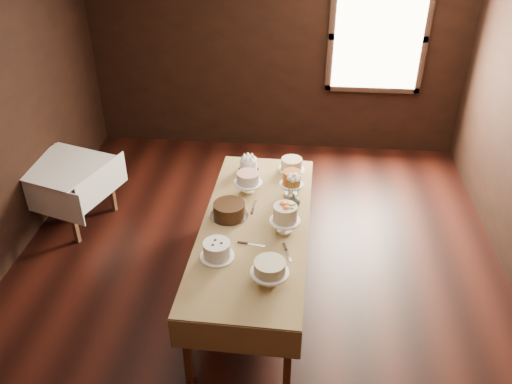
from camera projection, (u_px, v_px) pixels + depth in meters
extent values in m
cube|color=black|center=(254.00, 285.00, 5.12)|extent=(5.00, 6.00, 0.01)
cube|color=black|center=(276.00, 49.00, 6.88)|extent=(5.00, 0.02, 2.80)
cube|color=#FFEABF|center=(378.00, 38.00, 6.62)|extent=(1.10, 0.05, 1.30)
cube|color=#452718|center=(187.00, 350.00, 4.01)|extent=(0.06, 0.06, 0.68)
cube|color=#452718|center=(233.00, 193.00, 5.90)|extent=(0.06, 0.06, 0.68)
cube|color=#452718|center=(288.00, 359.00, 3.93)|extent=(0.06, 0.06, 0.68)
cube|color=#452718|center=(302.00, 197.00, 5.82)|extent=(0.06, 0.06, 0.68)
cube|color=#452718|center=(255.00, 227.00, 4.71)|extent=(0.96, 2.40, 0.04)
cube|color=#A38454|center=(255.00, 224.00, 4.69)|extent=(1.02, 2.46, 0.01)
cube|color=#452718|center=(25.00, 203.00, 5.74)|extent=(0.06, 0.06, 0.66)
cube|color=#452718|center=(65.00, 175.00, 6.25)|extent=(0.06, 0.06, 0.66)
cube|color=#452718|center=(73.00, 217.00, 5.52)|extent=(0.06, 0.06, 0.66)
cube|color=#452718|center=(111.00, 186.00, 6.03)|extent=(0.06, 0.06, 0.66)
cube|color=#452718|center=(63.00, 168.00, 5.70)|extent=(0.96, 0.96, 0.04)
cube|color=white|center=(62.00, 166.00, 5.68)|extent=(1.06, 1.06, 0.01)
cylinder|color=silver|center=(248.00, 170.00, 5.49)|extent=(0.22, 0.22, 0.01)
cylinder|color=silver|center=(248.00, 164.00, 5.45)|extent=(0.21, 0.21, 0.13)
cylinder|color=white|center=(291.00, 169.00, 5.50)|extent=(0.28, 0.28, 0.01)
cylinder|color=beige|center=(292.00, 164.00, 5.47)|extent=(0.29, 0.29, 0.12)
cylinder|color=white|center=(248.00, 186.00, 5.12)|extent=(0.28, 0.28, 0.12)
cylinder|color=silver|center=(248.00, 177.00, 5.06)|extent=(0.24, 0.24, 0.09)
cylinder|color=white|center=(291.00, 189.00, 5.07)|extent=(0.23, 0.23, 0.13)
cylinder|color=#AC5118|center=(292.00, 177.00, 4.99)|extent=(0.24, 0.24, 0.14)
cylinder|color=silver|center=(229.00, 216.00, 4.79)|extent=(0.35, 0.35, 0.01)
cylinder|color=#311A0A|center=(229.00, 209.00, 4.75)|extent=(0.41, 0.41, 0.12)
cylinder|color=white|center=(285.00, 225.00, 4.57)|extent=(0.27, 0.27, 0.13)
cylinder|color=beige|center=(285.00, 212.00, 4.49)|extent=(0.29, 0.29, 0.15)
cylinder|color=white|center=(217.00, 256.00, 4.30)|extent=(0.29, 0.29, 0.01)
cylinder|color=silver|center=(217.00, 249.00, 4.26)|extent=(0.30, 0.30, 0.13)
cylinder|color=white|center=(270.00, 276.00, 4.01)|extent=(0.30, 0.30, 0.12)
cylinder|color=beige|center=(270.00, 266.00, 3.96)|extent=(0.34, 0.34, 0.09)
cube|color=silver|center=(256.00, 245.00, 4.43)|extent=(0.24, 0.06, 0.01)
cube|color=silver|center=(288.00, 255.00, 4.31)|extent=(0.09, 0.24, 0.01)
cube|color=silver|center=(255.00, 204.00, 4.95)|extent=(0.04, 0.24, 0.01)
cube|color=silver|center=(293.00, 206.00, 4.92)|extent=(0.13, 0.23, 0.01)
imported|color=#2D2823|center=(293.00, 200.00, 4.89)|extent=(0.15, 0.15, 0.14)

